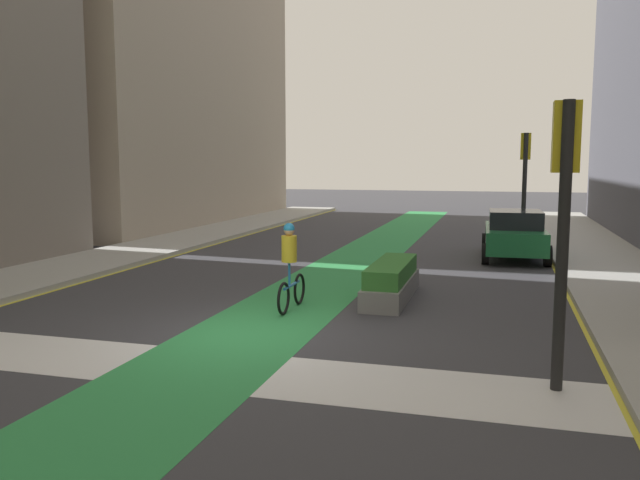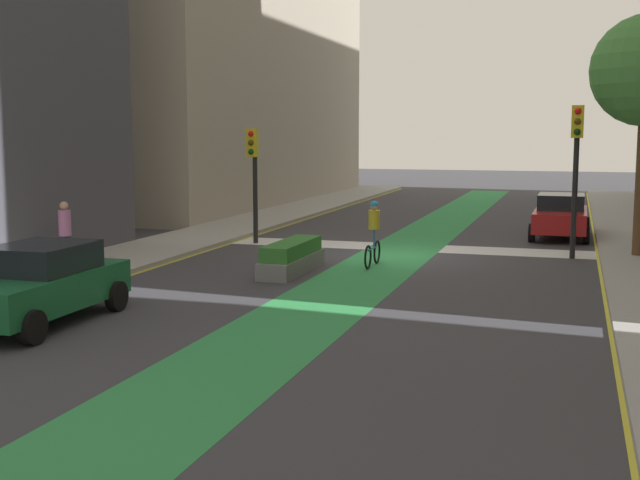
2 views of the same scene
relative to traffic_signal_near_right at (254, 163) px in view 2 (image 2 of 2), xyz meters
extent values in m
plane|color=#38383D|center=(-5.20, 1.38, -2.75)|extent=(120.00, 120.00, 0.00)
cube|color=#2D8C47|center=(-5.15, 1.38, -2.75)|extent=(2.40, 60.00, 0.01)
cube|color=silver|center=(-5.20, -0.62, -2.75)|extent=(12.00, 1.80, 0.01)
cube|color=yellow|center=(-11.20, 1.38, -2.75)|extent=(0.16, 60.00, 0.01)
cube|color=#9E9E99|center=(2.30, 1.38, -2.68)|extent=(3.00, 60.00, 0.15)
cube|color=yellow|center=(0.80, 1.38, -2.75)|extent=(0.16, 60.00, 0.01)
cube|color=#B2A893|center=(8.44, -15.68, 6.56)|extent=(9.27, 25.88, 18.63)
cylinder|color=black|center=(0.00, -0.12, -0.80)|extent=(0.16, 0.16, 3.91)
cube|color=gold|center=(0.00, 0.08, 0.68)|extent=(0.35, 0.28, 0.95)
sphere|color=red|center=(0.00, 0.22, 0.98)|extent=(0.20, 0.20, 0.20)
sphere|color=#4C380C|center=(0.00, 0.22, 0.68)|extent=(0.20, 0.20, 0.20)
sphere|color=#0C3814|center=(0.00, 0.22, 0.38)|extent=(0.20, 0.20, 0.20)
cylinder|color=black|center=(-10.42, 0.22, -0.47)|extent=(0.16, 0.16, 4.56)
cube|color=gold|center=(-10.42, 0.42, 1.34)|extent=(0.35, 0.28, 0.95)
sphere|color=red|center=(-10.42, 0.56, 1.64)|extent=(0.20, 0.20, 0.20)
sphere|color=#4C380C|center=(-10.42, 0.56, 1.34)|extent=(0.20, 0.20, 0.20)
sphere|color=#0C3814|center=(-10.42, 0.56, 1.04)|extent=(0.20, 0.20, 0.20)
cube|color=#196033|center=(-0.34, 12.30, -2.08)|extent=(1.91, 4.25, 0.70)
cube|color=black|center=(-0.33, 12.10, -1.46)|extent=(1.65, 2.04, 0.55)
cylinder|color=black|center=(-1.28, 13.74, -2.43)|extent=(0.24, 0.65, 0.64)
cylinder|color=black|center=(-1.20, 10.80, -2.43)|extent=(0.24, 0.65, 0.64)
cylinder|color=black|center=(0.60, 10.85, -2.43)|extent=(0.24, 0.65, 0.64)
cube|color=#A51919|center=(-9.96, -4.73, -2.08)|extent=(1.84, 4.22, 0.70)
cube|color=black|center=(-9.96, -4.93, -1.46)|extent=(1.62, 2.01, 0.55)
cylinder|color=black|center=(-10.85, -3.26, -2.43)|extent=(0.23, 0.64, 0.64)
cylinder|color=black|center=(-9.05, -3.27, -2.43)|extent=(0.23, 0.64, 0.64)
cylinder|color=black|center=(-10.88, -6.20, -2.43)|extent=(0.23, 0.64, 0.64)
cylinder|color=black|center=(-9.08, -6.21, -2.43)|extent=(0.23, 0.64, 0.64)
torus|color=black|center=(-5.00, 4.00, -2.41)|extent=(0.06, 0.68, 0.68)
torus|color=black|center=(-5.01, 2.95, -2.41)|extent=(0.06, 0.68, 0.68)
cylinder|color=#2672BF|center=(-5.00, 3.48, -2.23)|extent=(0.07, 0.95, 0.06)
cylinder|color=#2672BF|center=(-5.01, 3.33, -1.96)|extent=(0.05, 0.05, 0.50)
cylinder|color=gold|center=(-5.01, 3.33, -1.44)|extent=(0.32, 0.32, 0.55)
sphere|color=tan|center=(-5.01, 3.33, -1.05)|extent=(0.22, 0.22, 0.22)
sphere|color=#268CCC|center=(-5.01, 3.33, -1.01)|extent=(0.23, 0.23, 0.23)
cylinder|color=#262638|center=(2.94, 6.60, -2.20)|extent=(0.28, 0.28, 0.80)
cylinder|color=#BF72A5|center=(2.94, 6.60, -1.44)|extent=(0.34, 0.34, 0.71)
sphere|color=tan|center=(2.94, 6.60, -0.97)|extent=(0.23, 0.23, 0.23)
cube|color=slate|center=(-3.15, 5.10, -2.53)|extent=(0.85, 3.30, 0.45)
cube|color=#33722D|center=(-3.15, 5.10, -2.10)|extent=(0.77, 2.97, 0.40)
camera|label=1|loc=(-0.83, -9.14, 0.35)|focal=35.92mm
camera|label=2|loc=(-10.40, 25.75, 1.00)|focal=45.80mm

